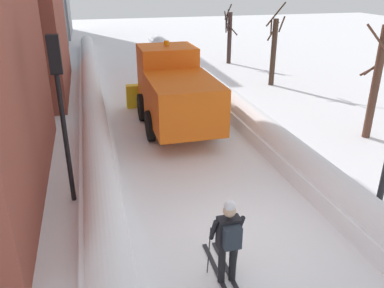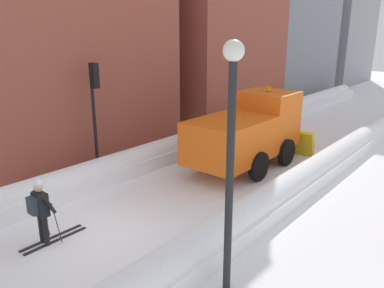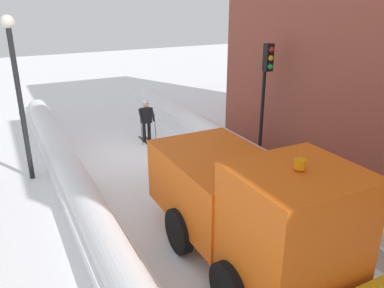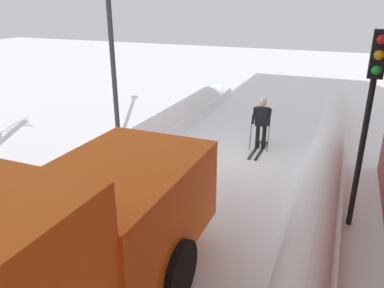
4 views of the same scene
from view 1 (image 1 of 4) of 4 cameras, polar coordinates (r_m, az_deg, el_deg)
ground_plane at (r=18.02m, az=-4.86°, el=5.60°), size 80.00×80.00×0.00m
snowbank_left at (r=17.67m, az=-14.27°, el=5.99°), size 1.10×36.00×0.97m
snowbank_right at (r=18.60m, az=4.00°, el=7.40°), size 1.10×36.00×0.91m
plow_truck at (r=14.97m, az=-2.54°, el=7.86°), size 3.20×5.98×3.12m
skier at (r=7.47m, az=5.33°, el=-13.55°), size 0.62×1.80×1.81m
traffic_light_pole at (r=9.89m, az=-18.80°, el=7.58°), size 0.28×0.42×4.25m
bare_tree_near at (r=15.19m, az=25.26°, el=8.32°), size 0.96×1.04×4.06m
bare_tree_mid at (r=21.58m, az=11.82°, el=13.29°), size 0.92×1.03×4.26m
bare_tree_far at (r=26.89m, az=5.45°, el=15.39°), size 0.89×0.88×3.79m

